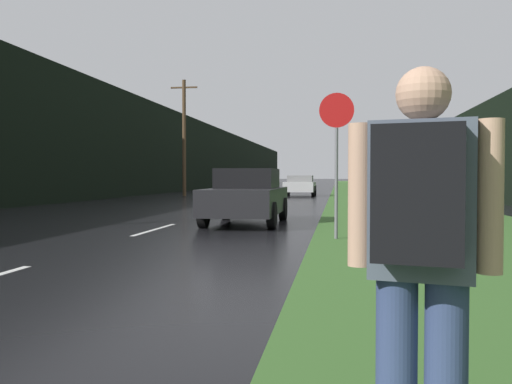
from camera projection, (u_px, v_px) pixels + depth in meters
grass_verge at (373, 195)px, 38.39m from camera, size 6.00×240.00×0.02m
lane_stripe_c at (155, 229)px, 13.24m from camera, size 0.12×3.00×0.01m
lane_stripe_d at (218, 211)px, 20.16m from camera, size 0.12×3.00×0.01m
lane_stripe_e at (249, 202)px, 27.08m from camera, size 0.12×3.00×0.01m
lane_stripe_f at (267, 197)px, 33.99m from camera, size 0.12×3.00×0.01m
treeline_far_side at (184, 154)px, 50.70m from camera, size 2.00×140.00×6.75m
treeline_near_side at (436, 162)px, 47.30m from camera, size 2.00×140.00×5.18m
utility_pole_far at (184, 136)px, 35.88m from camera, size 1.80×0.24×7.69m
stop_sign at (336, 149)px, 11.07m from camera, size 0.71×0.07×3.01m
hitchhiker_with_backpack at (421, 251)px, 2.16m from camera, size 0.59×0.48×1.74m
car_passing_near at (247, 196)px, 14.86m from camera, size 1.94×4.41×1.52m
car_passing_far at (300, 185)px, 35.73m from camera, size 2.01×4.14×1.36m
car_oncoming at (264, 183)px, 46.77m from camera, size 2.05×4.64×1.37m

